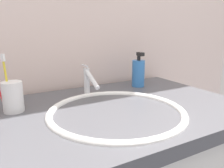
# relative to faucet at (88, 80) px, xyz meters

# --- Properties ---
(tiled_wall_back) EXTENTS (2.12, 0.04, 2.40)m
(tiled_wall_back) POSITION_rel_faucet_xyz_m (0.02, 0.18, 0.22)
(tiled_wall_back) COLOR beige
(tiled_wall_back) RESTS_ON ground
(sink_basin) EXTENTS (0.46, 0.46, 0.11)m
(sink_basin) POSITION_rel_faucet_xyz_m (-0.00, -0.22, -0.10)
(sink_basin) COLOR white
(sink_basin) RESTS_ON vanity_counter
(faucet) EXTENTS (0.02, 0.14, 0.12)m
(faucet) POSITION_rel_faucet_xyz_m (0.00, 0.00, 0.00)
(faucet) COLOR silver
(faucet) RESTS_ON sink_basin
(toothbrush_cup) EXTENTS (0.07, 0.07, 0.10)m
(toothbrush_cup) POSITION_rel_faucet_xyz_m (-0.29, -0.04, -0.01)
(toothbrush_cup) COLOR white
(toothbrush_cup) RESTS_ON vanity_counter
(toothbrush_yellow) EXTENTS (0.02, 0.02, 0.19)m
(toothbrush_yellow) POSITION_rel_faucet_xyz_m (-0.30, -0.03, 0.05)
(toothbrush_yellow) COLOR yellow
(toothbrush_yellow) RESTS_ON toothbrush_cup
(soap_dispenser) EXTENTS (0.06, 0.06, 0.16)m
(soap_dispenser) POSITION_rel_faucet_xyz_m (0.27, 0.03, -0.00)
(soap_dispenser) COLOR #3372BF
(soap_dispenser) RESTS_ON vanity_counter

